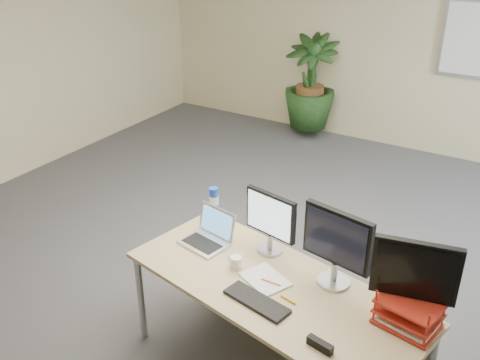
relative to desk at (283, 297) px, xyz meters
The scene contains 16 objects.
floor 1.02m from the desk, 146.47° to the left, with size 8.00×8.00×0.00m, color #47474C.
back_wall 4.57m from the desk, 98.76° to the left, with size 7.00×0.04×2.70m, color beige.
desk is the anchor object (origin of this frame).
floor_plant 4.50m from the desk, 112.48° to the left, with size 0.84×0.84×1.50m, color #143312.
monitor_left 0.53m from the desk, 135.54° to the left, with size 0.41×0.18×0.45m.
monitor_right 0.56m from the desk, 20.81° to the left, with size 0.47×0.22×0.53m.
monitor_dark 0.92m from the desk, ahead, with size 0.48×0.22×0.53m.
laptop 0.70m from the desk, behind, with size 0.38×0.35×0.24m.
keyboard 0.36m from the desk, 94.37° to the right, with size 0.43×0.14×0.02m, color black.
coffee_mug 0.39m from the desk, 167.04° to the right, with size 0.11×0.08×0.09m.
spiral_notebook 0.21m from the desk, 135.38° to the right, with size 0.30×0.22×0.01m, color white.
orange_pen 0.21m from the desk, 108.75° to the right, with size 0.01×0.01×0.14m, color orange.
yellow_highlighter 0.29m from the desk, 56.24° to the right, with size 0.02×0.02×0.12m, color yellow.
water_bottle 0.90m from the desk, 156.18° to the left, with size 0.08×0.08×0.30m.
letter_tray 0.85m from the desk, ahead, with size 0.39×0.32×0.16m.
stapler 0.68m from the desk, 45.51° to the right, with size 0.16×0.04×0.05m, color black.
Camera 1 is at (1.92, -3.03, 2.88)m, focal length 40.00 mm.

